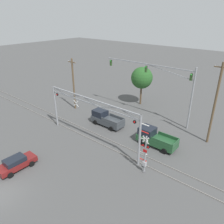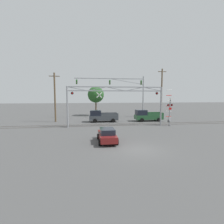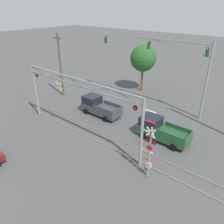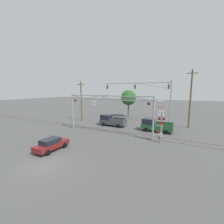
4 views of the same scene
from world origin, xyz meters
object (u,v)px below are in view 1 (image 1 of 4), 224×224
object	(u,v)px
utility_pole_left	(74,84)
background_tree_beyond_span	(142,78)
pickup_truck_lead	(106,119)
utility_pole_right	(215,104)
sedan_waiting	(16,163)
traffic_signal_span	(167,81)
crossing_gantry	(91,111)
pickup_truck_following	(154,138)
crossing_signal_mast	(145,155)

from	to	relation	value
utility_pole_left	background_tree_beyond_span	size ratio (longest dim) A/B	1.27
pickup_truck_lead	utility_pole_right	distance (m)	14.76
sedan_waiting	traffic_signal_span	bearing A→B (deg)	72.27
traffic_signal_span	background_tree_beyond_span	distance (m)	7.51
utility_pole_right	pickup_truck_lead	bearing A→B (deg)	-160.01
crossing_gantry	traffic_signal_span	distance (m)	12.34
background_tree_beyond_span	sedan_waiting	bearing A→B (deg)	-90.05
crossing_gantry	background_tree_beyond_span	world-z (taller)	background_tree_beyond_span
traffic_signal_span	utility_pole_right	world-z (taller)	utility_pole_right
pickup_truck_following	background_tree_beyond_span	bearing A→B (deg)	130.48
traffic_signal_span	sedan_waiting	xyz separation A→B (m)	(-6.52, -20.40, -5.59)
pickup_truck_lead	pickup_truck_following	xyz separation A→B (m)	(8.31, -0.17, -0.00)
crossing_gantry	utility_pole_left	size ratio (longest dim) A/B	1.69
traffic_signal_span	utility_pole_left	size ratio (longest dim) A/B	1.74
crossing_gantry	background_tree_beyond_span	distance (m)	15.10
background_tree_beyond_span	crossing_gantry	bearing A→B (deg)	-81.20
pickup_truck_following	utility_pole_right	size ratio (longest dim) A/B	0.49
crossing_signal_mast	background_tree_beyond_span	world-z (taller)	background_tree_beyond_span
pickup_truck_lead	utility_pole_right	world-z (taller)	utility_pole_right
traffic_signal_span	pickup_truck_following	size ratio (longest dim) A/B	2.99
sedan_waiting	crossing_signal_mast	bearing A→B (deg)	37.88
crossing_gantry	crossing_signal_mast	bearing A→B (deg)	-4.60
pickup_truck_lead	crossing_signal_mast	bearing A→B (deg)	-28.16
utility_pole_left	utility_pole_right	size ratio (longest dim) A/B	0.84
crossing_signal_mast	traffic_signal_span	size ratio (longest dim) A/B	0.37
pickup_truck_following	crossing_signal_mast	bearing A→B (deg)	-70.89
background_tree_beyond_span	traffic_signal_span	bearing A→B (deg)	-28.18
pickup_truck_lead	background_tree_beyond_span	world-z (taller)	background_tree_beyond_span
crossing_signal_mast	sedan_waiting	distance (m)	13.58
sedan_waiting	background_tree_beyond_span	bearing A→B (deg)	89.95
crossing_gantry	pickup_truck_following	size ratio (longest dim) A/B	2.89
crossing_gantry	traffic_signal_span	size ratio (longest dim) A/B	0.97
traffic_signal_span	utility_pole_right	xyz separation A→B (m)	(7.27, -1.86, -0.99)
utility_pole_left	background_tree_beyond_span	distance (m)	11.82
traffic_signal_span	pickup_truck_following	distance (m)	8.98
crossing_signal_mast	pickup_truck_lead	size ratio (longest dim) A/B	1.10
crossing_gantry	pickup_truck_following	bearing A→B (deg)	35.15
crossing_signal_mast	utility_pole_right	distance (m)	11.17
pickup_truck_following	utility_pole_right	distance (m)	8.26
background_tree_beyond_span	pickup_truck_following	bearing A→B (deg)	-49.52
utility_pole_right	background_tree_beyond_span	xyz separation A→B (m)	(-13.77, 5.34, -0.42)
utility_pole_right	traffic_signal_span	bearing A→B (deg)	165.66
pickup_truck_lead	utility_pole_left	distance (m)	8.92
crossing_gantry	utility_pole_right	world-z (taller)	utility_pole_right
pickup_truck_following	sedan_waiting	size ratio (longest dim) A/B	1.26
utility_pole_left	utility_pole_right	xyz separation A→B (m)	(21.39, 3.68, 0.84)
sedan_waiting	utility_pole_right	world-z (taller)	utility_pole_right
utility_pole_right	sedan_waiting	bearing A→B (deg)	-126.64
pickup_truck_following	crossing_gantry	bearing A→B (deg)	-144.85
utility_pole_right	background_tree_beyond_span	world-z (taller)	utility_pole_right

